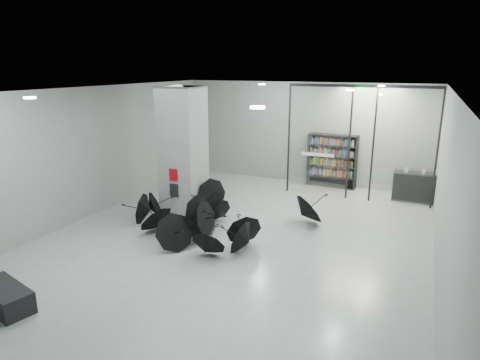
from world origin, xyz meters
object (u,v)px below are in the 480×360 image
at_px(column, 183,151).
at_px(bench, 5,297).
at_px(bookshelf, 332,161).
at_px(shop_counter, 418,187).
at_px(umbrella_cluster, 206,221).

relative_size(column, bench, 2.91).
xyz_separation_m(bench, bookshelf, (4.03, 11.13, 0.82)).
xyz_separation_m(bookshelf, shop_counter, (3.18, -0.60, -0.53)).
bearing_deg(bookshelf, bench, -106.54).
height_order(shop_counter, umbrella_cluster, shop_counter).
distance_m(bench, umbrella_cluster, 5.33).
distance_m(column, shop_counter, 8.24).
xyz_separation_m(shop_counter, umbrella_cluster, (-5.44, -5.50, -0.19)).
height_order(bench, bookshelf, bookshelf).
relative_size(column, shop_counter, 2.39).
bearing_deg(column, shop_counter, 30.79).
distance_m(column, bookshelf, 6.15).
bearing_deg(bench, shop_counter, 70.47).
relative_size(column, umbrella_cluster, 0.68).
distance_m(shop_counter, umbrella_cluster, 7.74).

